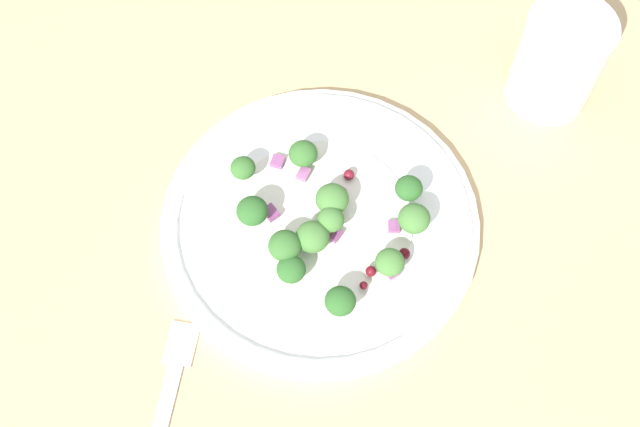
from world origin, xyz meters
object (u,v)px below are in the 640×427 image
at_px(broccoli_floret_0, 310,234).
at_px(fork, 162,420).
at_px(broccoli_floret_1, 414,219).
at_px(broccoli_floret_2, 286,250).
at_px(water_glass, 559,60).
at_px(plate, 320,223).

relative_size(broccoli_floret_0, fork, 0.17).
height_order(broccoli_floret_1, broccoli_floret_2, same).
xyz_separation_m(fork, water_glass, (0.17, -0.43, 0.05)).
bearing_deg(water_glass, fork, 111.27).
relative_size(plate, broccoli_floret_2, 9.89).
relative_size(broccoli_floret_0, water_glass, 0.29).
relative_size(plate, water_glass, 2.83).
bearing_deg(water_glass, broccoli_floret_2, 105.17).
xyz_separation_m(broccoli_floret_2, water_glass, (0.08, -0.29, 0.02)).
relative_size(broccoli_floret_2, water_glass, 0.29).
bearing_deg(plate, broccoli_floret_0, 137.42).
xyz_separation_m(plate, broccoli_floret_0, (-0.02, 0.02, 0.02)).
bearing_deg(broccoli_floret_2, broccoli_floret_1, -96.33).
xyz_separation_m(broccoli_floret_1, water_glass, (0.09, -0.18, 0.02)).
relative_size(broccoli_floret_1, fork, 0.16).
distance_m(broccoli_floret_0, broccoli_floret_2, 0.02).
bearing_deg(broccoli_floret_1, water_glass, -63.44).
relative_size(plate, fork, 1.64).
bearing_deg(water_glass, plate, 102.37).
bearing_deg(broccoli_floret_0, broccoli_floret_2, 106.58).
relative_size(broccoli_floret_0, broccoli_floret_2, 1.03).
bearing_deg(plate, fork, 122.36).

